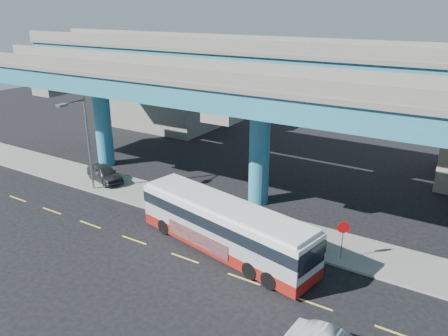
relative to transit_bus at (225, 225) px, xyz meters
The scene contains 9 objects.
ground 2.86m from the transit_bus, 131.82° to the right, with size 120.00×120.00×0.00m, color black.
sidewalk 4.41m from the transit_bus, 111.86° to the left, with size 70.00×4.00×0.15m, color gray.
lane_markings 3.05m from the transit_bus, 127.26° to the right, with size 58.00×0.12×0.01m.
viaduct 10.59m from the transit_bus, 101.63° to the left, with size 52.00×12.40×11.70m.
building_concrete 31.12m from the transit_bus, 133.99° to the left, with size 12.00×10.00×9.00m, color gray.
transit_bus is the anchor object (origin of this frame).
parked_car 14.76m from the transit_bus, 164.59° to the left, with size 4.33×2.67×1.37m, color #2E2E33.
street_lamp 14.33m from the transit_bus, behind, with size 0.50×2.44×7.42m.
stop_sign 6.85m from the transit_bus, 21.21° to the left, with size 0.67×0.36×2.45m.
Camera 1 is at (13.69, -18.01, 14.00)m, focal length 35.00 mm.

